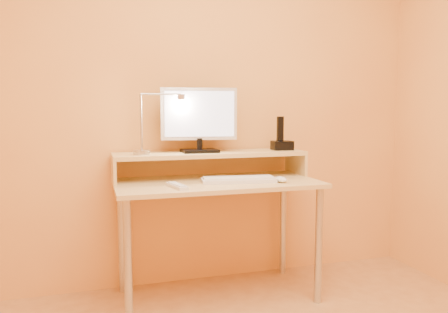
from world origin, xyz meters
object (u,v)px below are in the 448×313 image
object	(u,v)px
monitor_panel	(199,114)
remote_control	(177,186)
phone_dock	(282,145)
keyboard	(239,180)
lamp_base	(142,152)
mouse	(281,179)

from	to	relation	value
monitor_panel	remote_control	bearing A→B (deg)	-114.67
phone_dock	keyboard	size ratio (longest dim) A/B	0.30
lamp_base	keyboard	distance (m)	0.60
phone_dock	remote_control	world-z (taller)	phone_dock
lamp_base	remote_control	world-z (taller)	lamp_base
phone_dock	keyboard	xyz separation A→B (m)	(-0.38, -0.23, -0.18)
phone_dock	mouse	world-z (taller)	phone_dock
lamp_base	phone_dock	distance (m)	0.92
phone_dock	mouse	bearing A→B (deg)	-111.70
mouse	lamp_base	bearing A→B (deg)	150.43
monitor_panel	remote_control	world-z (taller)	monitor_panel
keyboard	remote_control	bearing A→B (deg)	-160.21
lamp_base	mouse	bearing A→B (deg)	-19.57
phone_dock	remote_control	size ratio (longest dim) A/B	0.69
lamp_base	mouse	distance (m)	0.83
keyboard	remote_control	distance (m)	0.39
monitor_panel	phone_dock	size ratio (longest dim) A/B	3.62
mouse	remote_control	bearing A→B (deg)	170.60
monitor_panel	phone_dock	xyz separation A→B (m)	(0.56, -0.01, -0.21)
lamp_base	phone_dock	bearing A→B (deg)	1.87
remote_control	mouse	bearing A→B (deg)	-12.24
mouse	remote_control	size ratio (longest dim) A/B	0.54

